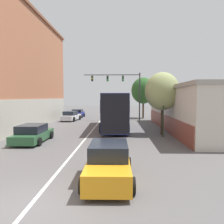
% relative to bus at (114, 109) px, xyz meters
% --- Properties ---
extents(ground_plane, '(160.00, 160.00, 0.00)m').
position_rel_bus_xyz_m(ground_plane, '(-2.17, -17.16, -2.09)').
color(ground_plane, '#565454').
extents(lane_center_line, '(0.14, 41.28, 0.01)m').
position_rel_bus_xyz_m(lane_center_line, '(-2.17, -2.52, -2.09)').
color(lane_center_line, silver).
rests_on(lane_center_line, ground_plane).
extents(building_right_storefront, '(6.45, 19.08, 4.46)m').
position_rel_bus_xyz_m(building_right_storefront, '(8.39, -0.75, 0.26)').
color(building_right_storefront, beige).
rests_on(building_right_storefront, ground_plane).
extents(bus, '(3.17, 11.19, 3.75)m').
position_rel_bus_xyz_m(bus, '(0.00, 0.00, 0.00)').
color(bus, navy).
rests_on(bus, ground_plane).
extents(hatchback_foreground, '(1.99, 4.06, 1.50)m').
position_rel_bus_xyz_m(hatchback_foreground, '(0.19, -14.94, -1.39)').
color(hatchback_foreground, orange).
rests_on(hatchback_foreground, ground_plane).
extents(parked_car_left_near, '(2.35, 4.66, 1.39)m').
position_rel_bus_xyz_m(parked_car_left_near, '(-6.43, 7.70, -1.43)').
color(parked_car_left_near, silver).
rests_on(parked_car_left_near, ground_plane).
extents(parked_car_left_mid, '(2.18, 4.52, 1.35)m').
position_rel_bus_xyz_m(parked_car_left_mid, '(-5.93, -7.55, -1.46)').
color(parked_car_left_mid, '#285633').
rests_on(parked_car_left_mid, ground_plane).
extents(parked_car_left_far, '(2.02, 3.84, 1.37)m').
position_rel_bus_xyz_m(parked_car_left_far, '(-6.47, 13.01, -1.44)').
color(parked_car_left_far, navy).
rests_on(parked_car_left_far, ground_plane).
extents(traffic_signal_gantry, '(8.18, 0.36, 6.93)m').
position_rel_bus_xyz_m(traffic_signal_gantry, '(0.89, 8.10, 3.05)').
color(traffic_signal_gantry, '#333338').
rests_on(traffic_signal_gantry, ground_plane).
extents(street_lamp, '(0.37, 0.37, 3.84)m').
position_rel_bus_xyz_m(street_lamp, '(4.38, -4.84, 0.40)').
color(street_lamp, '#233323').
rests_on(street_lamp, ground_plane).
extents(street_tree_near, '(3.09, 2.78, 5.62)m').
position_rel_bus_xyz_m(street_tree_near, '(4.43, -3.95, 1.82)').
color(street_tree_near, '#3D2D1E').
rests_on(street_tree_near, ground_plane).
extents(street_tree_far, '(3.84, 3.45, 6.59)m').
position_rel_bus_xyz_m(street_tree_far, '(4.45, 11.75, 2.37)').
color(street_tree_far, '#4C3823').
rests_on(street_tree_far, ground_plane).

